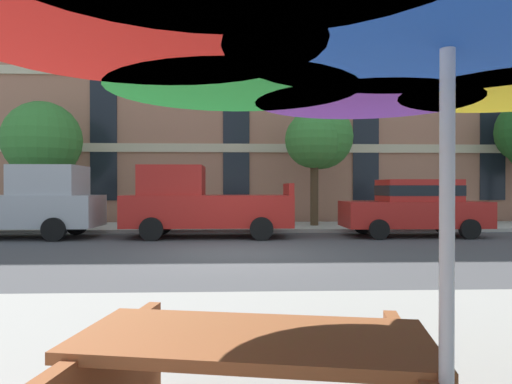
% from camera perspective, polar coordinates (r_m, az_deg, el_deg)
% --- Properties ---
extents(ground_plane, '(120.00, 120.00, 0.00)m').
position_cam_1_polar(ground_plane, '(10.95, -2.44, -7.49)').
color(ground_plane, '#424244').
extents(sidewalk_far, '(56.00, 3.60, 0.12)m').
position_cam_1_polar(sidewalk_far, '(17.71, -2.41, -4.24)').
color(sidewalk_far, '#B2ADA3').
rests_on(sidewalk_far, ground).
extents(apartment_building, '(38.56, 12.08, 16.00)m').
position_cam_1_polar(apartment_building, '(26.64, -2.40, 14.57)').
color(apartment_building, '#A87056').
rests_on(apartment_building, ground).
extents(pickup_silver, '(5.10, 2.12, 2.20)m').
position_cam_1_polar(pickup_silver, '(15.96, -26.55, -1.33)').
color(pickup_silver, '#A8AAB2').
rests_on(pickup_silver, ground).
extents(pickup_red, '(5.10, 2.12, 2.20)m').
position_cam_1_polar(pickup_red, '(14.60, -6.68, -1.45)').
color(pickup_red, '#B21E19').
rests_on(pickup_red, ground).
extents(sedan_red, '(4.40, 1.98, 1.78)m').
position_cam_1_polar(sedan_red, '(15.60, 18.67, -1.63)').
color(sedan_red, '#B21E19').
rests_on(sedan_red, ground).
extents(street_tree_left, '(2.82, 2.94, 4.68)m').
position_cam_1_polar(street_tree_left, '(19.12, -24.33, 4.99)').
color(street_tree_left, brown).
rests_on(street_tree_left, ground).
extents(street_tree_middle, '(2.64, 2.75, 4.70)m').
position_cam_1_polar(street_tree_middle, '(17.93, 7.36, 6.50)').
color(street_tree_middle, '#4C3823').
rests_on(street_tree_middle, ground).
extents(patio_umbrella, '(3.86, 3.86, 2.51)m').
position_cam_1_polar(patio_umbrella, '(2.16, 22.17, 20.50)').
color(patio_umbrella, silver).
rests_on(patio_umbrella, ground).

